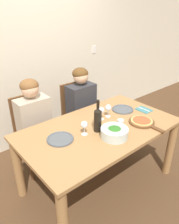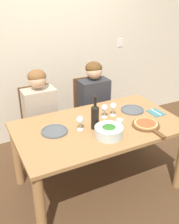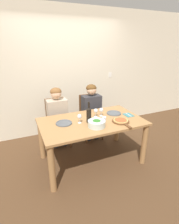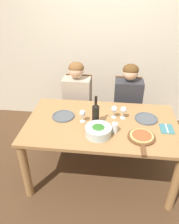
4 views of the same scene
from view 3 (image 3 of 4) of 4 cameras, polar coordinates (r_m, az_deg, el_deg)
The scene contains 17 objects.
ground_plane at distance 3.27m, azimuth 0.66°, elevation -15.29°, with size 40.00×40.00×0.00m, color #4C331E.
back_wall at distance 3.97m, azimuth -7.65°, elevation 12.43°, with size 10.00×0.06×2.70m.
dining_table at distance 2.93m, azimuth 0.71°, elevation -5.14°, with size 1.68×0.97×0.77m.
chair_left at distance 3.59m, azimuth -10.59°, elevation -2.89°, with size 0.42×0.42×0.95m.
chair_right at distance 3.80m, azimuth -0.00°, elevation -1.16°, with size 0.42×0.42×0.95m.
person_woman at distance 3.40m, azimuth -10.38°, elevation -0.20°, with size 0.47×0.51×1.20m.
person_man at distance 3.62m, azimuth 0.74°, elevation 1.46°, with size 0.47×0.51×1.20m.
wine_bottle at distance 2.77m, azimuth -0.21°, elevation -0.79°, with size 0.08×0.08×0.34m.
broccoli_bowl at distance 2.66m, azimuth 2.34°, elevation -3.77°, with size 0.27×0.27×0.11m.
dinner_plate_left at distance 2.80m, azimuth -8.35°, elevation -3.58°, with size 0.26×0.26×0.02m.
dinner_plate_right at distance 3.20m, azimuth 7.96°, elevation -0.35°, with size 0.26×0.26×0.02m.
pizza_on_board at distance 2.87m, azimuth 10.24°, elevation -2.91°, with size 0.28×0.42×0.04m.
wine_glass_left at distance 2.76m, azimuth -3.29°, elevation -1.62°, with size 0.07×0.07×0.15m.
wine_glass_right at distance 3.03m, azimuth 3.87°, elevation 0.52°, with size 0.07×0.07×0.15m.
wine_glass_centre at distance 2.99m, azimuth 2.06°, elevation 0.26°, with size 0.07×0.07×0.15m.
water_tumbler at distance 2.79m, azimuth 4.75°, elevation -2.58°, with size 0.07×0.07×0.10m.
fork_on_napkin at distance 3.17m, azimuth 12.59°, elevation -0.95°, with size 0.14×0.18×0.01m.
Camera 3 is at (-1.08, -2.39, 1.95)m, focal length 28.00 mm.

